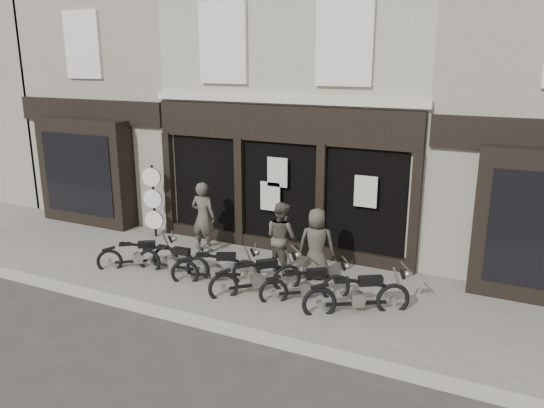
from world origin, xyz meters
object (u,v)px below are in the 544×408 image
at_px(motorcycle_5, 358,298).
at_px(man_left, 203,217).
at_px(motorcycle_2, 217,270).
at_px(man_right, 317,244).
at_px(motorcycle_0, 139,257).
at_px(motorcycle_4, 306,288).
at_px(motorcycle_1, 174,263).
at_px(man_centre, 281,237).
at_px(advert_sign_post, 153,204).
at_px(motorcycle_3, 257,280).

xyz_separation_m(motorcycle_5, man_left, (-4.67, 1.61, 0.63)).
relative_size(motorcycle_2, man_right, 1.13).
distance_m(motorcycle_0, motorcycle_4, 4.34).
relative_size(motorcycle_1, man_centre, 1.13).
xyz_separation_m(motorcycle_4, man_left, (-3.52, 1.50, 0.67)).
distance_m(man_centre, man_right, 0.90).
distance_m(motorcycle_4, man_right, 1.27).
distance_m(man_left, man_centre, 2.43).
relative_size(man_centre, advert_sign_post, 0.78).
bearing_deg(man_centre, motorcycle_2, 72.37).
relative_size(motorcycle_0, advert_sign_post, 0.76).
distance_m(motorcycle_2, motorcycle_4, 2.17).
height_order(motorcycle_0, man_right, man_right).
height_order(motorcycle_5, man_right, man_right).
bearing_deg(motorcycle_5, man_centre, 118.26).
height_order(motorcycle_4, advert_sign_post, advert_sign_post).
relative_size(motorcycle_2, advert_sign_post, 0.86).
bearing_deg(motorcycle_4, motorcycle_5, -41.13).
bearing_deg(motorcycle_0, man_left, 26.66).
xyz_separation_m(motorcycle_1, motorcycle_3, (2.27, -0.11, 0.04)).
xyz_separation_m(motorcycle_4, man_right, (-0.22, 1.12, 0.58)).
distance_m(man_left, man_right, 3.33).
xyz_separation_m(motorcycle_3, motorcycle_4, (1.09, 0.15, -0.03)).
relative_size(man_left, man_right, 1.12).
bearing_deg(motorcycle_4, advert_sign_post, 125.07).
bearing_deg(man_centre, motorcycle_0, 45.36).
xyz_separation_m(motorcycle_0, motorcycle_5, (5.50, 0.02, 0.05)).
xyz_separation_m(man_centre, man_right, (0.90, -0.04, -0.02)).
distance_m(motorcycle_1, advert_sign_post, 2.92).
relative_size(motorcycle_0, motorcycle_5, 0.85).
height_order(motorcycle_2, man_left, man_left).
distance_m(motorcycle_2, man_left, 2.16).
distance_m(motorcycle_2, advert_sign_post, 3.85).
relative_size(motorcycle_0, motorcycle_2, 0.88).
bearing_deg(advert_sign_post, man_left, -26.97).
height_order(motorcycle_0, motorcycle_4, motorcycle_4).
xyz_separation_m(motorcycle_0, man_left, (0.82, 1.63, 0.68)).
height_order(motorcycle_2, advert_sign_post, advert_sign_post).
bearing_deg(motorcycle_3, motorcycle_5, -44.05).
distance_m(motorcycle_0, man_right, 4.35).
bearing_deg(advert_sign_post, man_centre, -25.33).
bearing_deg(man_right, motorcycle_1, 4.90).
relative_size(motorcycle_0, man_centre, 0.97).
xyz_separation_m(motorcycle_2, man_left, (-1.35, 1.55, 0.66)).
bearing_deg(motorcycle_0, motorcycle_4, -34.89).
distance_m(motorcycle_1, motorcycle_5, 4.51).
xyz_separation_m(motorcycle_1, motorcycle_5, (4.51, -0.07, 0.05)).
bearing_deg(man_left, motorcycle_5, 160.12).
bearing_deg(motorcycle_3, motorcycle_0, 134.39).
bearing_deg(motorcycle_1, man_left, 90.69).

